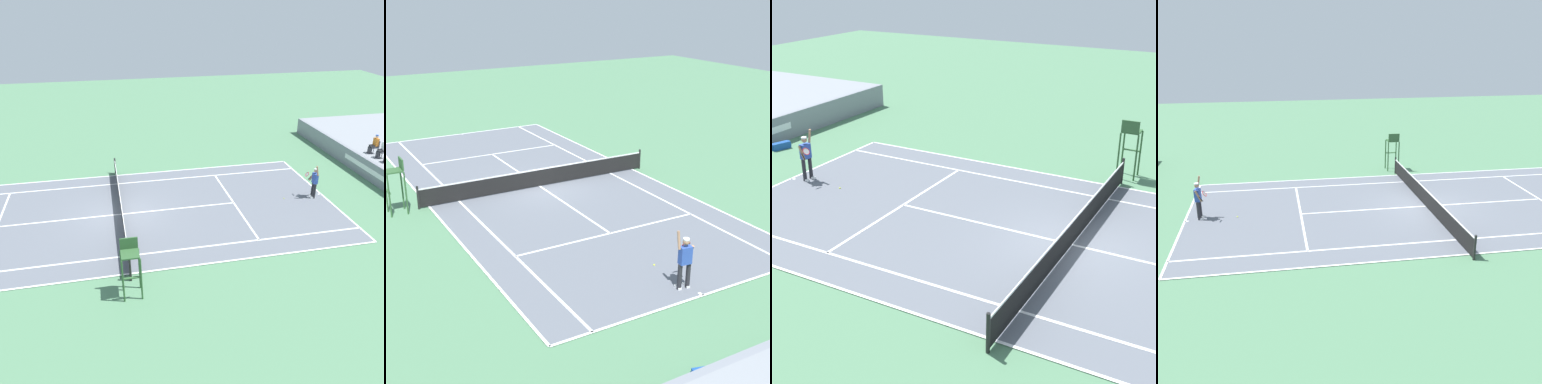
% 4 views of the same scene
% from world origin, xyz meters
% --- Properties ---
extents(ground_plane, '(80.00, 80.00, 0.00)m').
position_xyz_m(ground_plane, '(0.00, 0.00, 0.00)').
color(ground_plane, '#4C7A56').
extents(court, '(11.08, 23.88, 0.03)m').
position_xyz_m(court, '(0.00, 0.00, 0.01)').
color(court, slate).
rests_on(court, ground).
extents(net, '(11.98, 0.10, 1.07)m').
position_xyz_m(net, '(0.00, 0.00, 0.52)').
color(net, black).
rests_on(net, ground).
extents(tennis_player, '(0.80, 0.62, 2.08)m').
position_xyz_m(tennis_player, '(0.25, 11.20, 0.99)').
color(tennis_player, '#232328').
rests_on(tennis_player, ground).
extents(tennis_ball, '(0.07, 0.07, 0.07)m').
position_xyz_m(tennis_ball, '(0.11, 9.46, 0.03)').
color(tennis_ball, '#D1E533').
rests_on(tennis_ball, ground).
extents(umpire_chair, '(0.77, 0.77, 2.44)m').
position_xyz_m(umpire_chair, '(6.78, 0.00, 1.56)').
color(umpire_chair, '#2D562D').
rests_on(umpire_chair, ground).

